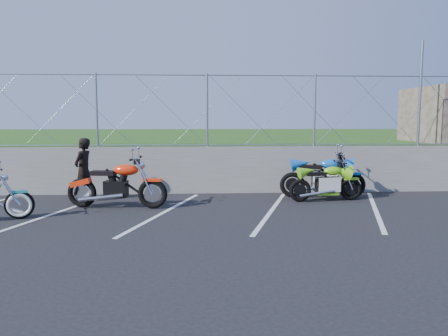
{
  "coord_description": "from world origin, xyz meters",
  "views": [
    {
      "loc": [
        0.79,
        -8.61,
        2.08
      ],
      "look_at": [
        1.34,
        1.3,
        0.95
      ],
      "focal_mm": 35.0,
      "sensor_mm": 36.0,
      "label": 1
    }
  ],
  "objects": [
    {
      "name": "grass_field",
      "position": [
        0.0,
        13.5,
        0.65
      ],
      "size": [
        30.0,
        20.0,
        1.3
      ],
      "primitive_type": "cube",
      "color": "#214713",
      "rests_on": "ground"
    },
    {
      "name": "naked_orange",
      "position": [
        -1.11,
        1.52,
        0.51
      ],
      "size": [
        2.37,
        0.8,
        1.18
      ],
      "rotation": [
        0.0,
        0.0,
        -0.13
      ],
      "color": "black",
      "rests_on": "ground"
    },
    {
      "name": "ground",
      "position": [
        0.0,
        0.0,
        0.0
      ],
      "size": [
        90.0,
        90.0,
        0.0
      ],
      "primitive_type": "plane",
      "color": "black",
      "rests_on": "ground"
    },
    {
      "name": "person_standing",
      "position": [
        -2.13,
        2.42,
        0.8
      ],
      "size": [
        0.55,
        0.67,
        1.6
      ],
      "primitive_type": "imported",
      "rotation": [
        0.0,
        0.0,
        -1.89
      ],
      "color": "black",
      "rests_on": "ground"
    },
    {
      "name": "chain_link_fence",
      "position": [
        0.0,
        3.5,
        2.3
      ],
      "size": [
        28.0,
        0.03,
        2.0
      ],
      "color": "gray",
      "rests_on": "retaining_wall"
    },
    {
      "name": "parking_lines",
      "position": [
        1.2,
        1.0,
        0.0
      ],
      "size": [
        18.29,
        4.31,
        0.01
      ],
      "color": "silver",
      "rests_on": "ground"
    },
    {
      "name": "sportbike_blue",
      "position": [
        4.04,
        2.58,
        0.5
      ],
      "size": [
        2.25,
        0.8,
        1.16
      ],
      "rotation": [
        0.0,
        0.0,
        -0.1
      ],
      "color": "black",
      "rests_on": "ground"
    },
    {
      "name": "sportbike_green",
      "position": [
        3.99,
        2.1,
        0.43
      ],
      "size": [
        1.92,
        0.68,
        1.0
      ],
      "rotation": [
        0.0,
        0.0,
        0.12
      ],
      "color": "black",
      "rests_on": "ground"
    },
    {
      "name": "sign_pole",
      "position": [
        7.2,
        3.9,
        2.8
      ],
      "size": [
        0.08,
        0.08,
        3.0
      ],
      "primitive_type": "cylinder",
      "color": "gray",
      "rests_on": "grass_field"
    },
    {
      "name": "retaining_wall",
      "position": [
        0.0,
        3.5,
        0.65
      ],
      "size": [
        30.0,
        0.22,
        1.3
      ],
      "primitive_type": "cube",
      "color": "slate",
      "rests_on": "ground"
    }
  ]
}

